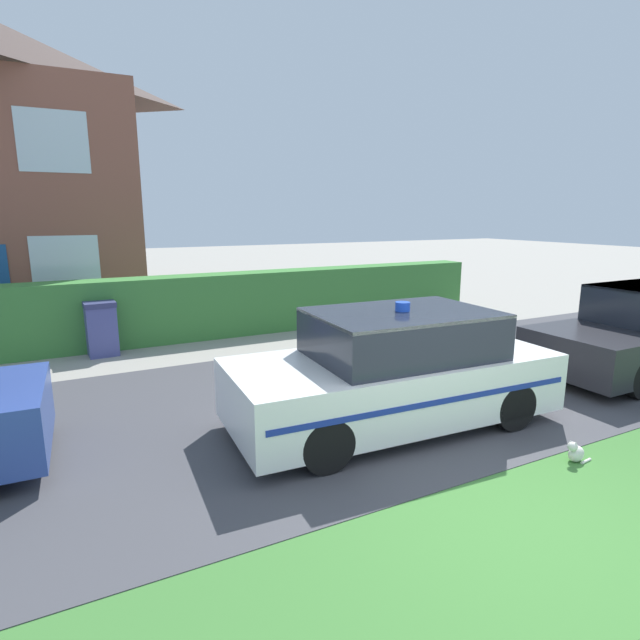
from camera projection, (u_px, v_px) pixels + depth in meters
ground_plane at (518, 520)px, 4.55m from camera, size 80.00×80.00×0.00m
road_strip at (336, 398)px, 7.55m from camera, size 28.00×5.51×0.01m
lawn_verge at (546, 538)px, 4.28m from camera, size 28.00×1.99×0.01m
garden_hedge at (246, 303)px, 11.59m from camera, size 12.44×0.71×1.42m
police_car at (395, 371)px, 6.48m from camera, size 4.34×1.98×1.63m
cat at (575, 453)px, 5.59m from camera, size 0.31×0.18×0.27m
wheelie_bin at (101, 328)px, 9.77m from camera, size 0.60×0.59×1.07m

